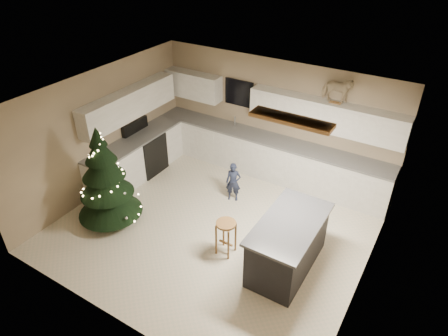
{
  "coord_description": "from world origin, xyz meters",
  "views": [
    {
      "loc": [
        3.22,
        -4.91,
        5.07
      ],
      "look_at": [
        0.0,
        0.35,
        1.15
      ],
      "focal_mm": 32.0,
      "sensor_mm": 36.0,
      "label": 1
    }
  ],
  "objects": [
    {
      "name": "ground_plane",
      "position": [
        0.0,
        0.0,
        0.0
      ],
      "size": [
        5.5,
        5.5,
        0.0
      ],
      "primitive_type": "plane",
      "color": "beige"
    },
    {
      "name": "room_shell",
      "position": [
        0.02,
        0.0,
        1.75
      ],
      "size": [
        5.52,
        5.02,
        2.61
      ],
      "color": "tan",
      "rests_on": "ground_plane"
    },
    {
      "name": "cabinetry",
      "position": [
        -0.91,
        1.65,
        0.76
      ],
      "size": [
        5.5,
        3.2,
        2.0
      ],
      "color": "white",
      "rests_on": "ground_plane"
    },
    {
      "name": "island",
      "position": [
        1.57,
        -0.2,
        0.48
      ],
      "size": [
        0.9,
        1.7,
        0.95
      ],
      "color": "black",
      "rests_on": "ground_plane"
    },
    {
      "name": "bar_stool",
      "position": [
        0.53,
        -0.46,
        0.5
      ],
      "size": [
        0.35,
        0.35,
        0.67
      ],
      "rotation": [
        0.0,
        0.0,
        -0.15
      ],
      "color": "olive",
      "rests_on": "ground_plane"
    },
    {
      "name": "christmas_tree",
      "position": [
        -1.85,
        -0.85,
        0.83
      ],
      "size": [
        1.26,
        1.22,
        2.02
      ],
      "rotation": [
        0.0,
        0.0,
        -0.29
      ],
      "color": "#3F2816",
      "rests_on": "ground_plane"
    },
    {
      "name": "toddler",
      "position": [
        -0.14,
        0.95,
        0.43
      ],
      "size": [
        0.37,
        0.31,
        0.86
      ],
      "primitive_type": "imported",
      "rotation": [
        0.0,
        0.0,
        0.39
      ],
      "color": "#1E283F",
      "rests_on": "ground_plane"
    },
    {
      "name": "rocking_horse",
      "position": [
        1.31,
        2.33,
        2.27
      ],
      "size": [
        0.62,
        0.34,
        0.52
      ],
      "rotation": [
        0.0,
        0.0,
        1.69
      ],
      "color": "olive",
      "rests_on": "cabinetry"
    }
  ]
}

